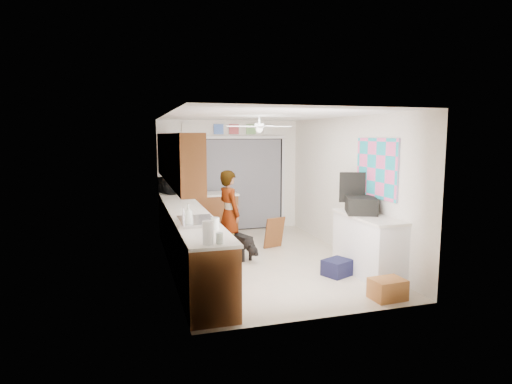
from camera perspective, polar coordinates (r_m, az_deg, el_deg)
floor at (r=7.59m, az=0.87°, el=-9.02°), size 5.00×5.00×0.00m
ceiling at (r=7.28m, az=0.91°, el=10.18°), size 5.00×5.00×0.00m
wall_back at (r=9.73m, az=-3.54°, el=2.15°), size 3.20×0.00×3.20m
wall_front at (r=5.03m, az=9.49°, el=-3.06°), size 3.20×0.00×3.20m
wall_left at (r=7.02m, az=-11.66°, el=-0.10°), size 0.00×5.00×5.00m
wall_right at (r=7.96m, az=11.95°, el=0.78°), size 0.00×5.00×5.00m
left_base_cabinets at (r=7.20m, az=-9.09°, el=-6.33°), size 0.60×4.80×0.90m
left_countertop at (r=7.11m, az=-9.09°, el=-2.64°), size 0.62×4.80×0.04m
upper_cabinets at (r=7.19m, az=-10.64°, el=4.50°), size 0.32×4.00×0.80m
sink_basin at (r=6.13m, az=-7.86°, el=-3.93°), size 0.50×0.76×0.06m
faucet at (r=6.08m, az=-9.65°, el=-3.14°), size 0.03×0.03×0.22m
peninsula_base at (r=9.26m, az=-5.81°, el=-3.16°), size 1.00×0.60×0.90m
peninsula_top at (r=9.18m, az=-5.85°, el=-0.27°), size 1.04×0.64×0.04m
back_opening_recess at (r=9.78m, az=-2.06°, el=1.01°), size 2.00×0.06×2.10m
curtain_panel at (r=9.74m, az=-2.00°, el=0.99°), size 1.90×0.03×2.05m
door_trim_left at (r=9.55m, az=-7.95°, el=0.78°), size 0.06×0.04×2.10m
door_trim_right at (r=10.06m, az=3.62°, el=1.18°), size 0.06×0.04×2.10m
door_trim_head at (r=9.69m, az=-2.05°, el=7.29°), size 2.10×0.04×0.06m
header_frame_1 at (r=9.61m, az=-5.02°, el=8.34°), size 0.22×0.02×0.22m
header_frame_2 at (r=9.68m, az=-2.96°, el=8.35°), size 0.22×0.02×0.22m
header_frame_3 at (r=9.78m, az=-0.66°, el=8.35°), size 0.22×0.02×0.22m
header_frame_4 at (r=9.90m, az=1.59°, el=8.34°), size 0.22×0.02×0.22m
route66_sign at (r=9.49m, az=-9.20°, el=8.28°), size 0.22×0.02×0.26m
right_counter_base at (r=6.96m, az=14.69°, el=-6.98°), size 0.50×1.40×0.90m
right_counter_top at (r=6.85m, az=14.75°, el=-3.18°), size 0.54×1.44×0.04m
abstract_painting at (r=7.05m, az=15.77°, el=3.07°), size 0.03×1.15×0.95m
ceiling_fan at (r=7.47m, az=0.44°, el=8.74°), size 1.14×1.14×0.24m
microwave at (r=9.29m, az=-11.14°, el=0.87°), size 0.59×0.70×0.33m
soap_bottle at (r=5.86m, az=-8.97°, el=-3.08°), size 0.16×0.16×0.31m
jar_a at (r=5.65m, az=-5.49°, el=-4.21°), size 0.15×0.15×0.16m
jar_b at (r=4.93m, az=-4.88°, el=-6.17°), size 0.09×0.09×0.12m
paper_towel_roll at (r=4.89m, az=-6.43°, el=-5.42°), size 0.16×0.16×0.27m
suitcase at (r=6.98m, az=13.82°, el=-1.71°), size 0.65×0.73×0.26m
suitcase_rim at (r=7.00m, az=13.79°, el=-2.60°), size 0.63×0.71×0.02m
suitcase_lid at (r=7.19m, az=12.71°, el=0.60°), size 0.40×0.19×0.50m
cardboard_box at (r=6.09m, az=17.14°, el=-12.26°), size 0.46×0.36×0.28m
navy_crate at (r=6.87m, az=10.77°, el=-9.87°), size 0.51×0.48×0.25m
cabinet_door_panel at (r=8.27m, az=2.46°, el=-5.44°), size 0.44×0.26×0.61m
man at (r=7.67m, az=-3.58°, el=-2.87°), size 0.50×0.64×1.56m
dog at (r=7.58m, az=-1.92°, el=-7.16°), size 0.45×0.67×0.48m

